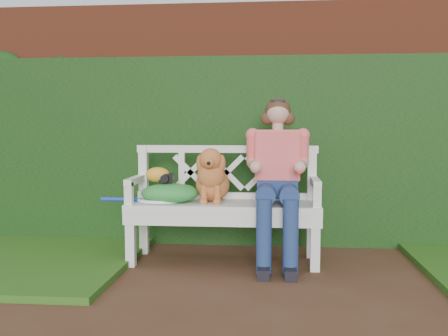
{
  "coord_description": "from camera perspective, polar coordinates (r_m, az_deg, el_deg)",
  "views": [
    {
      "loc": [
        -0.0,
        -3.08,
        1.08
      ],
      "look_at": [
        -0.39,
        1.01,
        0.75
      ],
      "focal_mm": 42.0,
      "sensor_mm": 36.0,
      "label": 1
    }
  ],
  "objects": [
    {
      "name": "baseball_glove",
      "position": [
        4.17,
        -7.24,
        -0.73
      ],
      "size": [
        0.23,
        0.2,
        0.12
      ],
      "primitive_type": "ellipsoid",
      "rotation": [
        0.0,
        0.0,
        -0.33
      ],
      "color": "orange",
      "rests_on": "green_bag"
    },
    {
      "name": "brick_wall",
      "position": [
        4.98,
        5.48,
        4.8
      ],
      "size": [
        10.0,
        0.3,
        2.2
      ],
      "primitive_type": "cube",
      "color": "brown",
      "rests_on": "ground"
    },
    {
      "name": "ground",
      "position": [
        3.26,
        5.35,
        -14.76
      ],
      "size": [
        60.0,
        60.0,
        0.0
      ],
      "primitive_type": "plane",
      "color": "#492918"
    },
    {
      "name": "seated_woman",
      "position": [
        4.09,
        5.82,
        -1.96
      ],
      "size": [
        0.72,
        0.82,
        1.23
      ],
      "primitive_type": null,
      "rotation": [
        0.0,
        0.0,
        0.33
      ],
      "color": "#D14068",
      "rests_on": "ground"
    },
    {
      "name": "ivy_hedge",
      "position": [
        4.76,
        5.46,
        1.8
      ],
      "size": [
        10.0,
        0.18,
        1.7
      ],
      "primitive_type": "cube",
      "color": "#204A14",
      "rests_on": "ground"
    },
    {
      "name": "tennis_racket",
      "position": [
        4.18,
        -7.38,
        -3.46
      ],
      "size": [
        0.75,
        0.49,
        0.03
      ],
      "primitive_type": null,
      "rotation": [
        0.0,
        0.0,
        0.3
      ],
      "color": "silver",
      "rests_on": "garden_bench"
    },
    {
      "name": "dog",
      "position": [
        4.14,
        -1.3,
        -0.7
      ],
      "size": [
        0.39,
        0.46,
        0.44
      ],
      "primitive_type": null,
      "rotation": [
        0.0,
        0.0,
        0.28
      ],
      "color": "#AC6D2D",
      "rests_on": "garden_bench"
    },
    {
      "name": "garden_bench",
      "position": [
        4.19,
        0.0,
        -6.97
      ],
      "size": [
        1.62,
        0.72,
        0.48
      ],
      "primitive_type": null,
      "rotation": [
        0.0,
        0.0,
        0.08
      ],
      "color": "white",
      "rests_on": "ground"
    },
    {
      "name": "green_bag",
      "position": [
        4.15,
        -5.94,
        -2.66
      ],
      "size": [
        0.5,
        0.41,
        0.15
      ],
      "primitive_type": null,
      "rotation": [
        0.0,
        0.0,
        -0.14
      ],
      "color": "#1D6628",
      "rests_on": "garden_bench"
    },
    {
      "name": "camera_item",
      "position": [
        4.15,
        -6.3,
        -1.08
      ],
      "size": [
        0.11,
        0.09,
        0.07
      ],
      "primitive_type": "cube",
      "rotation": [
        0.0,
        0.0,
        0.03
      ],
      "color": "black",
      "rests_on": "green_bag"
    }
  ]
}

